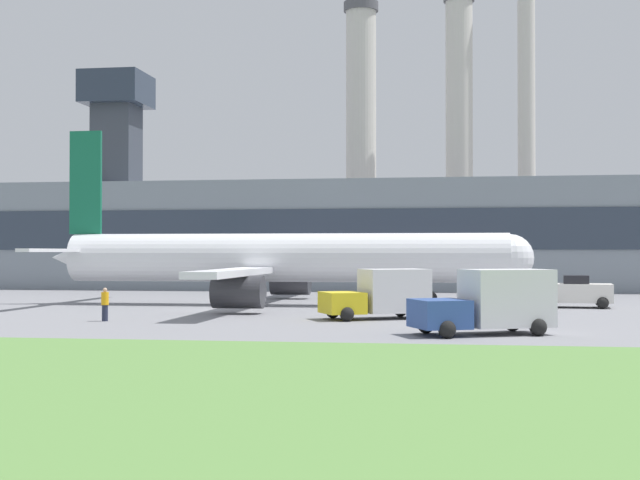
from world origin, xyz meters
The scene contains 10 objects.
ground_plane centered at (0.00, 0.00, 0.00)m, with size 400.00×400.00×0.00m, color gray.
terminal_building centered at (-0.84, 29.49, 5.06)m, with size 65.73×11.24×20.05m.
smokestack_left centered at (2.21, 53.88, 16.50)m, with size 4.07×4.07×32.68m.
smokestack_right centered at (13.60, 54.17, 16.80)m, with size 3.57×3.57×33.31m.
smokestack_far centered at (21.35, 55.89, 20.68)m, with size 2.32×2.32×41.17m.
airplane centered at (2.16, 4.52, 2.87)m, with size 30.56×28.58×11.14m.
pushback_tug centered at (20.31, 5.15, 0.88)m, with size 4.36×3.02×1.93m.
baggage_truck centered at (9.56, -5.60, 1.21)m, with size 5.69×4.33×2.48m.
fuel_truck centered at (14.59, -13.30, 1.28)m, with size 6.01×4.34×2.63m.
ground_crew_person centered at (-3.53, -9.11, 0.82)m, with size 0.41×0.41×1.61m.
Camera 1 is at (13.18, -49.91, 3.35)m, focal length 50.00 mm.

